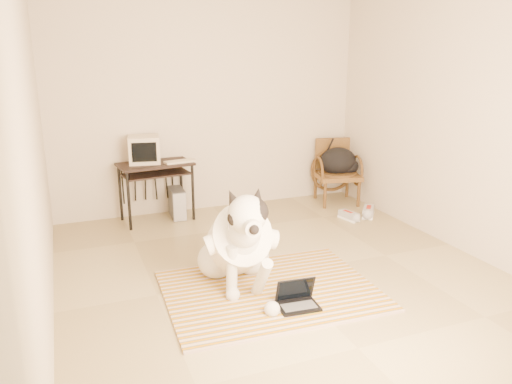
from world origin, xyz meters
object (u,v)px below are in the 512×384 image
laptop (297,299)px  computer_desk (156,171)px  backpack (340,162)px  crt_monitor (144,150)px  rattan_chair (336,171)px  dog (238,243)px  pc_tower (177,203)px

laptop → computer_desk: computer_desk is taller
backpack → crt_monitor: bearing=175.1°
crt_monitor → backpack: size_ratio=0.76×
crt_monitor → rattan_chair: crt_monitor is taller
laptop → rattan_chair: size_ratio=0.40×
dog → crt_monitor: (-0.44, 2.12, 0.48)m
crt_monitor → rattan_chair: size_ratio=0.48×
dog → laptop: dog is taller
dog → laptop: 0.72m
dog → pc_tower: size_ratio=3.53×
dog → backpack: (2.13, 1.90, 0.17)m
crt_monitor → backpack: 2.61m
computer_desk → backpack: (2.47, -0.15, -0.05)m
computer_desk → pc_tower: size_ratio=2.29×
rattan_chair → backpack: (0.02, -0.04, 0.14)m
rattan_chair → crt_monitor: bearing=176.0°
rattan_chair → backpack: rattan_chair is taller
laptop → pc_tower: pc_tower is taller
rattan_chair → backpack: bearing=-61.0°
computer_desk → rattan_chair: rattan_chair is taller
dog → computer_desk: 2.08m
crt_monitor → pc_tower: (0.36, -0.05, -0.70)m
computer_desk → pc_tower: 0.50m
pc_tower → rattan_chair: bearing=-3.4°
dog → rattan_chair: 2.87m
laptop → crt_monitor: (-0.74, 2.69, 0.81)m
crt_monitor → backpack: crt_monitor is taller
laptop → computer_desk: bearing=103.7°
computer_desk → rattan_chair: bearing=-2.4°
dog → computer_desk: (-0.33, 2.04, 0.22)m
dog → pc_tower: (-0.08, 2.07, -0.22)m
dog → rattan_chair: (2.11, 1.94, 0.03)m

